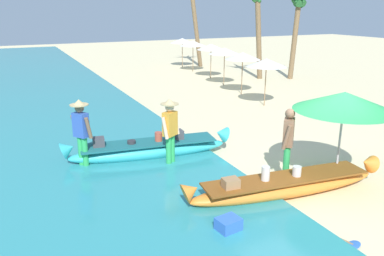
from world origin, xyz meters
The scene contains 17 objects.
ground_plane centered at (0.00, 0.00, 0.00)m, with size 80.00×80.00×0.00m, color beige.
boat_orange_foreground centered at (-1.06, -0.37, 0.24)m, with size 4.66×1.16×0.73m.
boat_cyan_midground centered at (-2.94, 2.88, 0.27)m, with size 4.48×1.31×0.76m.
person_vendor_hatted centered at (-2.61, 2.19, 1.00)m, with size 0.57×0.47×1.74m.
person_tourist_customer centered at (-0.55, 0.26, 0.96)m, with size 0.52×0.54×1.71m.
person_vendor_assistant centered at (-4.61, 2.96, 1.02)m, with size 0.47×0.57×1.76m.
patio_umbrella_large centered at (0.48, -0.25, 1.87)m, with size 2.19×2.19×2.09m.
parasol_row_0 centered at (3.27, 6.42, 1.75)m, with size 1.60×1.60×1.91m.
parasol_row_1 centered at (3.64, 8.73, 1.75)m, with size 1.60×1.60×1.91m.
parasol_row_2 centered at (3.98, 10.95, 1.75)m, with size 1.60×1.60×1.91m.
parasol_row_3 centered at (4.40, 13.17, 1.75)m, with size 1.60×1.60×1.91m.
parasol_row_4 centered at (4.47, 15.67, 1.75)m, with size 1.60×1.60×1.91m.
parasol_row_5 centered at (4.72, 17.84, 1.75)m, with size 1.60×1.60×1.91m.
palm_tree_tall_inland centered at (6.45, 11.85, 4.04)m, with size 2.28×2.37×5.18m.
palm_tree_leaning_seaward centered at (8.54, 11.03, 4.00)m, with size 2.54×2.66×4.89m.
cooler_box centered at (-2.89, -1.12, 0.16)m, with size 0.40×0.33×0.32m, color blue.
paddle centered at (-1.35, -1.80, 0.03)m, with size 0.68×1.79×0.05m.
Camera 1 is at (-6.04, -6.25, 3.81)m, focal length 36.33 mm.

